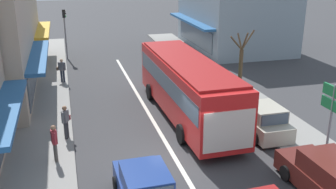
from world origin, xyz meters
The scene contains 16 objects.
ground_plane centered at (0.00, 0.00, 0.00)m, with size 140.00×140.00×0.00m, color #353538.
lane_centre_line centered at (0.00, 4.00, 0.00)m, with size 0.20×28.00×0.01m, color silver.
sidewalk_left centered at (-6.80, 6.00, 0.07)m, with size 5.20×44.00×0.14m, color gray.
kerb_right centered at (6.20, 6.00, 0.06)m, with size 2.80×44.00×0.12m, color gray.
building_right_far centered at (11.48, 20.00, 3.88)m, with size 8.79×11.27×7.77m.
city_bus centered at (1.88, 4.36, 1.88)m, with size 2.88×10.90×3.23m.
hatchback_behind_bus_near centered at (-1.98, -3.02, 0.71)m, with size 1.88×3.73×1.54m.
parked_wagon_kerb_front centered at (4.58, -4.20, 0.75)m, with size 2.01×4.53×1.58m.
parked_hatchback_kerb_second centered at (4.79, 1.42, 0.71)m, with size 1.84×3.71×1.54m.
parked_wagon_kerb_third centered at (4.47, 7.21, 0.75)m, with size 1.95×4.50×1.58m.
traffic_light_downstreet centered at (-4.06, 19.41, 2.85)m, with size 0.33×0.24×4.20m.
directional_road_sign centered at (5.76, -2.28, 2.70)m, with size 0.10×1.40×3.60m.
street_tree_right centered at (5.91, 6.40, 1.97)m, with size 1.54×1.39×4.23m.
pedestrian_with_handbag_near centered at (-4.54, 12.28, 1.07)m, with size 0.63×0.45×1.63m.
pedestrian_browsing_midblock centered at (-4.47, 3.09, 1.07)m, with size 0.43×0.64×1.63m.
pedestrian_far_walker centered at (-4.96, 0.90, 1.07)m, with size 0.28×0.56×1.63m.
Camera 1 is at (-4.22, -14.50, 8.25)m, focal length 42.00 mm.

